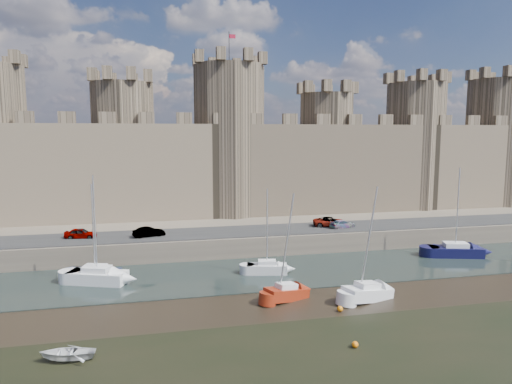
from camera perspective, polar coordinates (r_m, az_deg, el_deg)
water_channel at (r=50.14m, az=-0.99°, el=-10.18°), size 160.00×12.00×0.08m
quay at (r=84.55m, az=-5.88°, el=-2.15°), size 160.00×60.00×2.50m
road at (r=59.01m, az=-2.94°, el=-4.98°), size 160.00×7.00×0.10m
castle at (r=71.50m, az=-5.37°, el=4.53°), size 108.50×11.00×29.00m
car_0 at (r=59.20m, az=-21.07°, el=-4.85°), size 3.88×1.95×1.27m
car_1 at (r=57.51m, az=-13.24°, el=-4.90°), size 4.03×2.25×1.26m
car_2 at (r=62.42m, az=10.75°, el=-3.96°), size 4.01×2.51×1.08m
car_3 at (r=62.99m, az=9.34°, el=-3.71°), size 5.12×3.10×1.33m
sailboat_0 at (r=49.51m, az=-19.23°, el=-9.85°), size 6.29×4.20×10.97m
sailboat_1 at (r=50.60m, az=-19.44°, el=-9.55°), size 5.34×3.29×10.00m
sailboat_2 at (r=49.93m, az=1.38°, el=-9.38°), size 4.55×2.55×9.26m
sailboat_3 at (r=61.68m, az=23.64°, el=-6.69°), size 6.67×4.09×10.95m
sailboat_4 at (r=42.74m, az=3.82°, el=-12.36°), size 4.52×3.10×9.85m
sailboat_5 at (r=43.81m, az=13.74°, el=-12.03°), size 5.20×3.25×10.48m
dinghy_6 at (r=34.84m, az=-22.48°, el=-18.29°), size 3.63×2.64×0.74m
buoy_1 at (r=34.84m, az=12.28°, el=-18.13°), size 0.47×0.47×0.47m
buoy_3 at (r=40.79m, az=10.46°, el=-14.17°), size 0.51×0.51×0.51m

